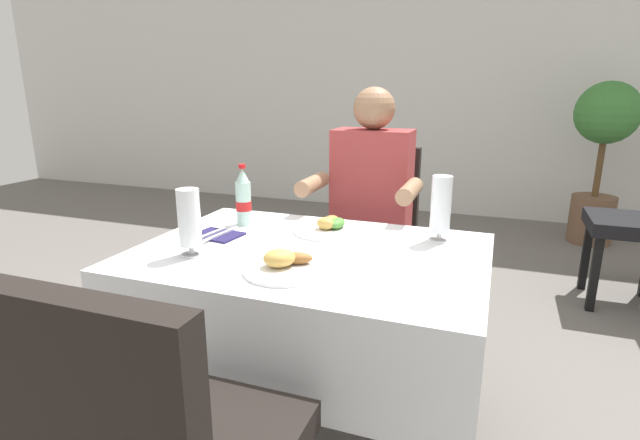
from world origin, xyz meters
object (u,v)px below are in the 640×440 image
chair_far_diner_seat (369,234)px  beer_glass_middle (441,209)px  seated_diner_far (369,208)px  cola_bottle_primary (243,199)px  plate_near_camera (284,265)px  main_dining_table (310,296)px  napkin_cutlery_set (217,235)px  beer_glass_left (189,222)px  plate_far_diner (329,227)px  potted_plant_corner (603,144)px

chair_far_diner_seat → beer_glass_middle: size_ratio=4.12×
seated_diner_far → beer_glass_middle: bearing=-49.8°
cola_bottle_primary → plate_near_camera: bearing=-48.9°
chair_far_diner_seat → seated_diner_far: 0.19m
plate_near_camera → cola_bottle_primary: (-0.36, 0.41, 0.09)m
main_dining_table → napkin_cutlery_set: napkin_cutlery_set is taller
napkin_cutlery_set → cola_bottle_primary: bearing=83.9°
main_dining_table → seated_diner_far: seated_diner_far is taller
plate_near_camera → beer_glass_left: beer_glass_left is taller
seated_diner_far → plate_far_diner: (-0.04, -0.47, 0.03)m
plate_near_camera → cola_bottle_primary: size_ratio=0.99×
chair_far_diner_seat → plate_far_diner: (-0.01, -0.58, 0.19)m
seated_diner_far → beer_glass_middle: (0.37, -0.44, 0.14)m
beer_glass_middle → cola_bottle_primary: (-0.76, -0.05, -0.01)m
chair_far_diner_seat → cola_bottle_primary: 0.75m
plate_far_diner → cola_bottle_primary: size_ratio=1.04×
seated_diner_far → beer_glass_left: 0.96m
beer_glass_left → beer_glass_middle: bearing=30.6°
plate_far_diner → chair_far_diner_seat: bearing=88.8°
cola_bottle_primary → beer_glass_middle: bearing=3.9°
seated_diner_far → beer_glass_middle: size_ratio=5.35×
chair_far_diner_seat → potted_plant_corner: (1.34, 2.17, 0.26)m
beer_glass_left → beer_glass_middle: (0.74, 0.44, 0.01)m
cola_bottle_primary → potted_plant_corner: size_ratio=0.19×
main_dining_table → plate_far_diner: bearing=93.0°
seated_diner_far → beer_glass_middle: seated_diner_far is taller
beer_glass_middle → potted_plant_corner: potted_plant_corner is taller
plate_near_camera → seated_diner_far: bearing=88.3°
cola_bottle_primary → napkin_cutlery_set: (-0.02, -0.17, -0.10)m
cola_bottle_primary → chair_far_diner_seat: bearing=59.0°
napkin_cutlery_set → beer_glass_middle: bearing=16.2°
seated_diner_far → beer_glass_middle: 0.59m
cola_bottle_primary → napkin_cutlery_set: bearing=-96.1°
main_dining_table → plate_near_camera: 0.28m
seated_diner_far → napkin_cutlery_set: seated_diner_far is taller
beer_glass_left → napkin_cutlery_set: beer_glass_left is taller
seated_diner_far → plate_near_camera: size_ratio=5.22×
seated_diner_far → chair_far_diner_seat: bearing=102.4°
napkin_cutlery_set → chair_far_diner_seat: bearing=63.9°
napkin_cutlery_set → potted_plant_corner: (1.71, 2.94, 0.08)m
potted_plant_corner → beer_glass_left: bearing=-118.0°
plate_far_diner → potted_plant_corner: (1.35, 2.75, 0.06)m
cola_bottle_primary → potted_plant_corner: potted_plant_corner is taller
seated_diner_far → plate_far_diner: bearing=-94.4°
seated_diner_far → plate_far_diner: seated_diner_far is taller
main_dining_table → beer_glass_left: size_ratio=5.24×
chair_far_diner_seat → beer_glass_left: (-0.34, -0.99, 0.29)m
beer_glass_middle → potted_plant_corner: (0.94, 2.72, -0.04)m
seated_diner_far → potted_plant_corner: bearing=60.1°
potted_plant_corner → main_dining_table: bearing=-114.2°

